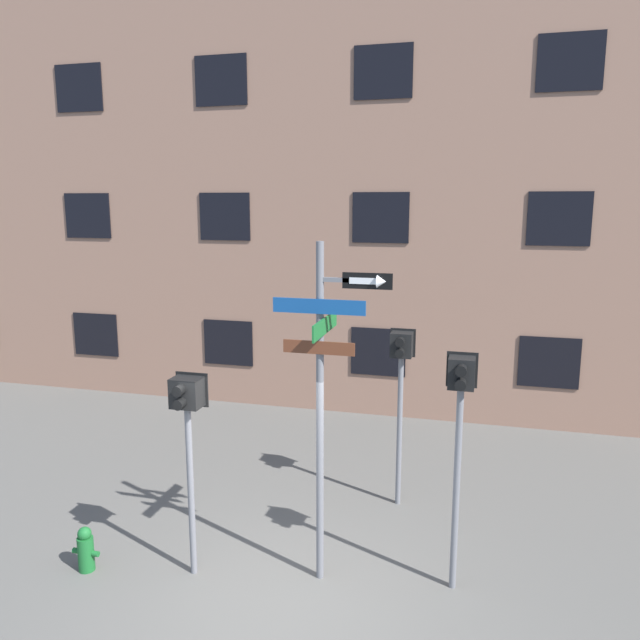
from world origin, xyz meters
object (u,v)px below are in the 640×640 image
(fire_hydrant, at_px, (86,550))
(street_sign_pole, at_px, (325,384))
(pedestrian_signal_left, at_px, (188,419))
(pedestrian_signal_across, at_px, (401,370))
(pedestrian_signal_right, at_px, (460,412))

(fire_hydrant, bearing_deg, street_sign_pole, 11.64)
(pedestrian_signal_left, bearing_deg, street_sign_pole, 10.83)
(pedestrian_signal_left, bearing_deg, pedestrian_signal_across, 48.20)
(pedestrian_signal_right, relative_size, pedestrian_signal_across, 1.06)
(street_sign_pole, height_order, fire_hydrant, street_sign_pole)
(street_sign_pole, relative_size, pedestrian_signal_left, 1.62)
(pedestrian_signal_across, distance_m, fire_hydrant, 4.84)
(street_sign_pole, distance_m, pedestrian_signal_right, 1.56)
(pedestrian_signal_left, xyz_separation_m, pedestrian_signal_across, (2.20, 2.47, 0.10))
(pedestrian_signal_left, xyz_separation_m, pedestrian_signal_right, (3.13, 0.53, 0.19))
(street_sign_pole, height_order, pedestrian_signal_across, street_sign_pole)
(fire_hydrant, bearing_deg, pedestrian_signal_across, 38.06)
(street_sign_pole, bearing_deg, pedestrian_signal_right, 8.16)
(fire_hydrant, bearing_deg, pedestrian_signal_right, 10.45)
(pedestrian_signal_right, bearing_deg, pedestrian_signal_left, -170.47)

